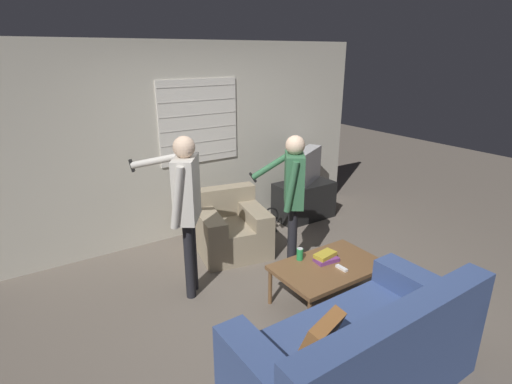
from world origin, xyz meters
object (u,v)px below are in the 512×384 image
object	(u,v)px
person_left_standing	(186,198)
spare_remote	(342,268)
couch_blue	(360,355)
person_right_standing	(293,187)
tv	(305,167)
floor_fan	(270,220)
coffee_table	(328,268)
book_stack	(326,257)
armchair_beige	(230,228)
soda_can	(300,254)

from	to	relation	value
person_left_standing	spare_remote	size ratio (longest dim) A/B	12.78
couch_blue	person_right_standing	size ratio (longest dim) A/B	1.19
tv	floor_fan	distance (m)	0.97
coffee_table	floor_fan	distance (m)	1.80
couch_blue	coffee_table	world-z (taller)	couch_blue
spare_remote	book_stack	bearing A→B (deg)	93.30
tv	book_stack	world-z (taller)	tv
couch_blue	tv	size ratio (longest dim) A/B	2.25
armchair_beige	book_stack	bearing A→B (deg)	111.97
person_left_standing	person_right_standing	distance (m)	1.23
armchair_beige	spare_remote	bearing A→B (deg)	111.23
coffee_table	soda_can	distance (m)	0.31
armchair_beige	person_left_standing	distance (m)	1.27
tv	soda_can	distance (m)	2.13
book_stack	spare_remote	distance (m)	0.21
book_stack	person_left_standing	bearing A→B (deg)	142.83
tv	floor_fan	xyz separation A→B (m)	(-0.71, -0.12, -0.65)
coffee_table	soda_can	size ratio (longest dim) A/B	8.42
book_stack	soda_can	distance (m)	0.26
spare_remote	floor_fan	bearing A→B (deg)	74.29
coffee_table	person_left_standing	world-z (taller)	person_left_standing
couch_blue	coffee_table	size ratio (longest dim) A/B	1.76
person_right_standing	soda_can	bearing A→B (deg)	-175.47
book_stack	spare_remote	size ratio (longest dim) A/B	1.88
armchair_beige	person_right_standing	xyz separation A→B (m)	(0.39, -0.74, 0.68)
soda_can	person_right_standing	bearing A→B (deg)	59.52
coffee_table	book_stack	size ratio (longest dim) A/B	4.31
person_right_standing	soda_can	size ratio (longest dim) A/B	12.45
tv	floor_fan	size ratio (longest dim) A/B	2.36
coffee_table	armchair_beige	bearing A→B (deg)	99.19
armchair_beige	spare_remote	size ratio (longest dim) A/B	7.39
person_left_standing	spare_remote	bearing A→B (deg)	-98.11
armchair_beige	tv	size ratio (longest dim) A/B	1.16
armchair_beige	tv	xyz separation A→B (m)	(1.46, 0.31, 0.50)
person_right_standing	floor_fan	world-z (taller)	person_right_standing
book_stack	spare_remote	world-z (taller)	book_stack
person_right_standing	book_stack	size ratio (longest dim) A/B	6.38
book_stack	soda_can	world-z (taller)	soda_can
coffee_table	person_right_standing	size ratio (longest dim) A/B	0.68
floor_fan	book_stack	bearing A→B (deg)	-106.31
tv	book_stack	xyz separation A→B (m)	(-1.18, -1.75, -0.34)
coffee_table	spare_remote	world-z (taller)	spare_remote
soda_can	spare_remote	world-z (taller)	soda_can
coffee_table	soda_can	xyz separation A→B (m)	(-0.17, 0.24, 0.10)
spare_remote	floor_fan	distance (m)	1.92
tv	spare_remote	xyz separation A→B (m)	(-1.17, -1.96, -0.37)
tv	person_left_standing	world-z (taller)	person_left_standing
soda_can	floor_fan	xyz separation A→B (m)	(0.68, 1.47, -0.33)
soda_can	armchair_beige	bearing A→B (deg)	93.48
soda_can	book_stack	bearing A→B (deg)	-39.27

